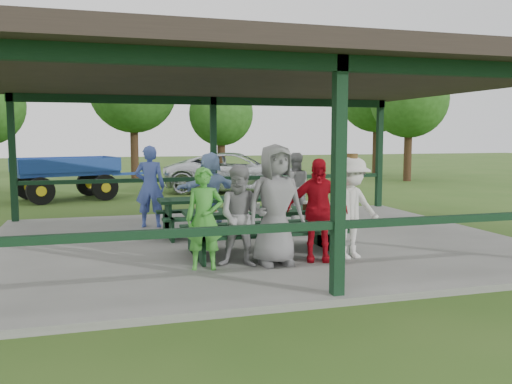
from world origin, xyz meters
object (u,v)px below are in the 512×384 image
object	(u,v)px
contestant_green	(204,219)
pickup_truck	(237,172)
spectator_blue	(150,186)
contestant_red	(317,210)
spectator_grey	(294,188)
farm_trailer	(66,177)
picnic_table_far	(222,211)
spectator_lblue	(210,189)
contestant_grey_left	(242,216)
contestant_grey_mid	(276,205)
picnic_table_near	(264,226)
contestant_white_fedora	(351,208)

from	to	relation	value
contestant_green	pickup_truck	distance (m)	12.13
spectator_blue	pickup_truck	size ratio (longest dim) A/B	0.34
contestant_green	contestant_red	xyz separation A→B (m)	(1.85, 0.04, 0.06)
spectator_grey	farm_trailer	size ratio (longest dim) A/B	0.38
contestant_green	pickup_truck	size ratio (longest dim) A/B	0.29
spectator_blue	farm_trailer	bearing A→B (deg)	-58.59
contestant_green	spectator_grey	size ratio (longest dim) A/B	0.95
spectator_grey	spectator_blue	bearing A→B (deg)	3.42
spectator_blue	spectator_grey	size ratio (longest dim) A/B	1.11
picnic_table_far	spectator_lblue	world-z (taller)	spectator_lblue
spectator_grey	contestant_green	bearing A→B (deg)	61.75
contestant_grey_left	spectator_grey	xyz separation A→B (m)	(2.27, 3.80, 0.03)
contestant_grey_mid	farm_trailer	world-z (taller)	contestant_grey_mid
pickup_truck	spectator_blue	bearing A→B (deg)	171.79
picnic_table_far	pickup_truck	bearing A→B (deg)	73.60
picnic_table_near	pickup_truck	distance (m)	11.03
contestant_grey_left	contestant_grey_mid	world-z (taller)	contestant_grey_mid
spectator_blue	farm_trailer	world-z (taller)	spectator_blue
spectator_lblue	pickup_truck	xyz separation A→B (m)	(2.62, 7.81, -0.19)
contestant_green	contestant_grey_mid	world-z (taller)	contestant_grey_mid
contestant_red	contestant_white_fedora	distance (m)	0.61
contestant_red	spectator_lblue	distance (m)	3.90
contestant_white_fedora	farm_trailer	size ratio (longest dim) A/B	0.40
spectator_lblue	farm_trailer	world-z (taller)	spectator_lblue
contestant_white_fedora	farm_trailer	world-z (taller)	contestant_white_fedora
contestant_grey_mid	spectator_grey	bearing A→B (deg)	60.71
contestant_red	contestant_white_fedora	size ratio (longest dim) A/B	0.96
spectator_lblue	pickup_truck	bearing A→B (deg)	-132.37
picnic_table_near	contestant_green	bearing A→B (deg)	-145.34
contestant_white_fedora	farm_trailer	distance (m)	11.85
contestant_red	spectator_grey	xyz separation A→B (m)	(1.00, 3.76, -0.02)
picnic_table_near	spectator_blue	size ratio (longest dim) A/B	1.50
picnic_table_far	contestant_red	xyz separation A→B (m)	(0.95, -2.79, 0.36)
picnic_table_near	picnic_table_far	bearing A→B (deg)	98.37
contestant_white_fedora	spectator_grey	world-z (taller)	contestant_white_fedora
contestant_green	contestant_white_fedora	size ratio (longest dim) A/B	0.90
pickup_truck	farm_trailer	size ratio (longest dim) A/B	1.23
contestant_grey_left	contestant_red	world-z (taller)	contestant_red
contestant_white_fedora	contestant_red	bearing A→B (deg)	173.89
picnic_table_near	contestant_red	xyz separation A→B (m)	(0.66, -0.79, 0.35)
contestant_green	contestant_white_fedora	xyz separation A→B (m)	(2.46, 0.06, 0.06)
contestant_white_fedora	pickup_truck	size ratio (longest dim) A/B	0.33
contestant_grey_left	contestant_grey_mid	bearing A→B (deg)	16.66
spectator_grey	contestant_white_fedora	bearing A→B (deg)	92.66
contestant_white_fedora	spectator_lblue	world-z (taller)	contestant_white_fedora
contestant_grey_left	spectator_blue	xyz separation A→B (m)	(-1.01, 4.10, 0.12)
spectator_blue	picnic_table_far	bearing A→B (deg)	150.21
pickup_truck	contestant_white_fedora	bearing A→B (deg)	-165.80
picnic_table_far	farm_trailer	bearing A→B (deg)	113.18
contestant_grey_left	pickup_truck	size ratio (longest dim) A/B	0.30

